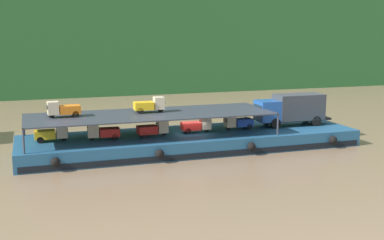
% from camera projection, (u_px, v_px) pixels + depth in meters
% --- Properties ---
extents(ground_plane, '(400.00, 400.00, 0.00)m').
position_uv_depth(ground_plane, '(191.00, 149.00, 45.82)').
color(ground_plane, '#7F664C').
extents(cargo_barge, '(30.99, 8.49, 1.50)m').
position_uv_depth(cargo_barge, '(192.00, 141.00, 45.66)').
color(cargo_barge, navy).
rests_on(cargo_barge, ground).
extents(covered_lorry, '(7.88, 2.38, 3.10)m').
position_uv_depth(covered_lorry, '(291.00, 109.00, 48.81)').
color(covered_lorry, '#1E4C99').
rests_on(covered_lorry, cargo_barge).
extents(cargo_rack, '(21.79, 7.09, 2.00)m').
position_uv_depth(cargo_rack, '(151.00, 114.00, 44.03)').
color(cargo_rack, '#2D333D').
rests_on(cargo_rack, cargo_barge).
extents(mini_truck_lower_stern, '(2.75, 1.22, 1.38)m').
position_uv_depth(mini_truck_lower_stern, '(52.00, 133.00, 41.97)').
color(mini_truck_lower_stern, gold).
rests_on(mini_truck_lower_stern, cargo_barge).
extents(mini_truck_lower_aft, '(2.79, 1.29, 1.38)m').
position_uv_depth(mini_truck_lower_aft, '(103.00, 132.00, 42.63)').
color(mini_truck_lower_aft, red).
rests_on(mini_truck_lower_aft, cargo_barge).
extents(mini_truck_lower_mid, '(2.79, 1.29, 1.38)m').
position_uv_depth(mini_truck_lower_mid, '(153.00, 129.00, 43.99)').
color(mini_truck_lower_mid, red).
rests_on(mini_truck_lower_mid, cargo_barge).
extents(mini_truck_lower_fore, '(2.78, 1.26, 1.38)m').
position_uv_depth(mini_truck_lower_fore, '(197.00, 125.00, 45.66)').
color(mini_truck_lower_fore, red).
rests_on(mini_truck_lower_fore, cargo_barge).
extents(mini_truck_lower_bow, '(2.76, 1.24, 1.38)m').
position_uv_depth(mini_truck_lower_bow, '(238.00, 122.00, 47.21)').
color(mini_truck_lower_bow, '#1E47B7').
rests_on(mini_truck_lower_bow, cargo_barge).
extents(mini_truck_upper_stern, '(2.79, 1.29, 1.38)m').
position_uv_depth(mini_truck_upper_stern, '(63.00, 109.00, 42.12)').
color(mini_truck_upper_stern, orange).
rests_on(mini_truck_upper_stern, cargo_rack).
extents(mini_truck_upper_mid, '(2.77, 1.25, 1.38)m').
position_uv_depth(mini_truck_upper_mid, '(150.00, 105.00, 44.51)').
color(mini_truck_upper_mid, gold).
rests_on(mini_truck_upper_mid, cargo_rack).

